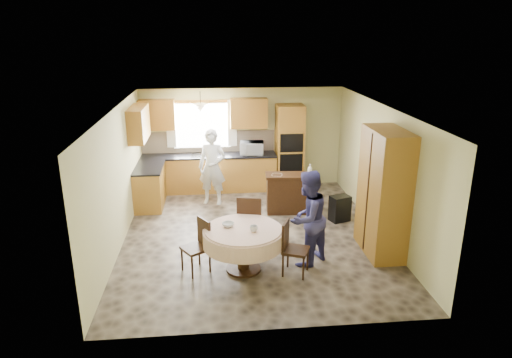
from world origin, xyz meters
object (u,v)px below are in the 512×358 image
Objects in this scene: cupboard at (384,193)px; chair_back at (250,220)px; chair_right at (291,245)px; sideboard at (292,194)px; person_dining at (307,218)px; oven_tower at (289,147)px; dining_table at (243,238)px; person_sink at (212,167)px; chair_left at (199,243)px.

chair_back is (-2.34, 0.29, -0.54)m from cupboard.
sideboard is at bearing 13.31° from chair_right.
person_dining is at bearing -89.49° from sideboard.
dining_table is at bearing -109.64° from oven_tower.
chair_back is 1.09m from chair_right.
oven_tower is at bearing -98.52° from chair_back.
person_sink is at bearing -104.49° from person_dining.
sideboard is 0.86× the size of dining_table.
oven_tower is 2.34× the size of chair_left.
chair_left is 1.12m from chair_back.
chair_back is (-1.07, -1.73, 0.18)m from sideboard.
chair_back is at bearing 56.87° from chair_right.
cupboard is at bearing 149.84° from person_dining.
chair_left is 1.52m from chair_right.
cupboard reaches higher than oven_tower.
person_sink is 3.41m from person_dining.
cupboard is 2.61m from dining_table.
dining_table is 1.47× the size of chair_left.
chair_left is (-2.17, -3.98, -0.56)m from oven_tower.
chair_back is at bearing -110.97° from oven_tower.
dining_table is 0.80m from chair_right.
cupboard is (1.07, -3.61, 0.07)m from oven_tower.
chair_right is at bearing 136.01° from chair_back.
person_dining reaches higher than dining_table.
person_dining is at bearing 60.28° from chair_left.
chair_left is 0.54× the size of person_dining.
dining_table is 1.25× the size of chair_back.
person_dining is (1.09, 0.15, 0.24)m from dining_table.
sideboard is 3.10m from chair_left.
cupboard is at bearing 9.98° from dining_table.
chair_right reaches higher than sideboard.
person_dining reaches higher than chair_back.
oven_tower reaches higher than person_sink.
person_dining is at bearing -95.12° from oven_tower.
chair_back is 0.61× the size of person_sink.
cupboard is 1.30× the size of person_sink.
cupboard is 2.49× the size of chair_left.
person_dining reaches higher than chair_right.
dining_table is at bearing 52.50° from chair_left.
oven_tower is 3.92m from person_dining.
sideboard is 0.66× the size of person_sink.
person_dining is at bearing 7.55° from dining_table.
person_dining is at bearing 159.89° from chair_back.
dining_table is at bearing -170.02° from cupboard.
chair_back is at bearing 94.23° from chair_left.
sideboard is 1.26× the size of chair_left.
person_dining is (1.57, -3.02, -0.04)m from person_sink.
oven_tower is 1.73m from sideboard.
chair_left is (-0.73, 0.07, -0.09)m from dining_table.
chair_back is at bearing -59.40° from person_sink.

